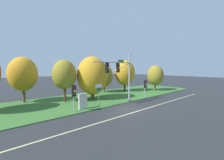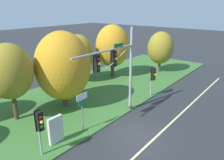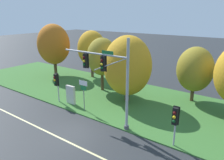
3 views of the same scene
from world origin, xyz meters
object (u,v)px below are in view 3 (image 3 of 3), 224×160
traffic_signal_mast (109,73)px  tree_behind_signpost (102,57)px  pedestrian_signal_further_along (56,81)px  tree_tall_centre (195,69)px  pedestrian_signal_near_kerb (175,118)px  tree_mid_verge (128,66)px  tree_left_of_mast (92,48)px  info_kiosk (71,95)px  route_sign_post (84,90)px  tree_nearest_road (54,44)px

traffic_signal_mast → tree_behind_signpost: traffic_signal_mast is taller
traffic_signal_mast → tree_behind_signpost: 8.34m
pedestrian_signal_further_along → tree_behind_signpost: size_ratio=0.49×
tree_tall_centre → traffic_signal_mast: bearing=-114.6°
pedestrian_signal_near_kerb → tree_mid_verge: 8.91m
pedestrian_signal_near_kerb → traffic_signal_mast: bearing=178.8°
pedestrian_signal_further_along → tree_left_of_mast: size_ratio=0.47×
tree_behind_signpost → info_kiosk: tree_behind_signpost is taller
pedestrian_signal_further_along → route_sign_post: bearing=2.8°
tree_nearest_road → tree_tall_centre: size_ratio=1.31×
tree_mid_verge → tree_tall_centre: (5.56, 4.04, -0.37)m
tree_left_of_mast → tree_tall_centre: size_ratio=1.16×
tree_left_of_mast → tree_mid_verge: tree_mid_verge is taller
tree_tall_centre → info_kiosk: bearing=-140.3°
tree_left_of_mast → tree_tall_centre: 14.48m
traffic_signal_mast → tree_mid_verge: bearing=105.5°
tree_left_of_mast → tree_mid_verge: 10.03m
pedestrian_signal_further_along → tree_left_of_mast: tree_left_of_mast is taller
pedestrian_signal_near_kerb → tree_tall_centre: tree_tall_centre is taller
tree_left_of_mast → info_kiosk: size_ratio=3.49×
pedestrian_signal_near_kerb → pedestrian_signal_further_along: bearing=177.4°
pedestrian_signal_near_kerb → route_sign_post: size_ratio=1.01×
tree_left_of_mast → route_sign_post: bearing=-52.8°
tree_nearest_road → info_kiosk: size_ratio=3.93×
traffic_signal_mast → tree_tall_centre: traffic_signal_mast is taller
tree_behind_signpost → route_sign_post: bearing=-68.4°
pedestrian_signal_near_kerb → tree_mid_verge: (-7.07, 5.18, 1.62)m
pedestrian_signal_further_along → tree_mid_verge: tree_mid_verge is taller
pedestrian_signal_near_kerb → pedestrian_signal_further_along: size_ratio=0.97×
traffic_signal_mast → route_sign_post: (-3.42, 0.64, -2.31)m
pedestrian_signal_near_kerb → tree_behind_signpost: bearing=150.9°
traffic_signal_mast → info_kiosk: size_ratio=3.80×
tree_left_of_mast → tree_mid_verge: (8.89, -4.64, -0.36)m
traffic_signal_mast → pedestrian_signal_further_along: size_ratio=2.34×
route_sign_post → info_kiosk: 2.46m
tree_left_of_mast → tree_nearest_road: bearing=-153.2°
route_sign_post → tree_tall_centre: bearing=48.1°
traffic_signal_mast → tree_behind_signpost: bearing=132.3°
pedestrian_signal_further_along → tree_behind_signpost: 6.15m
route_sign_post → tree_nearest_road: size_ratio=0.40×
pedestrian_signal_near_kerb → info_kiosk: pedestrian_signal_near_kerb is taller
pedestrian_signal_further_along → tree_nearest_road: tree_nearest_road is taller
route_sign_post → tree_left_of_mast: tree_left_of_mast is taller
info_kiosk → pedestrian_signal_near_kerb: bearing=-5.6°
tree_left_of_mast → tree_tall_centre: bearing=-2.4°
tree_behind_signpost → info_kiosk: bearing=-89.8°
pedestrian_signal_further_along → tree_mid_verge: (5.61, 4.60, 1.54)m
tree_mid_verge → tree_tall_centre: size_ratio=1.20×
traffic_signal_mast → route_sign_post: size_ratio=2.42×
tree_tall_centre → route_sign_post: bearing=-131.9°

